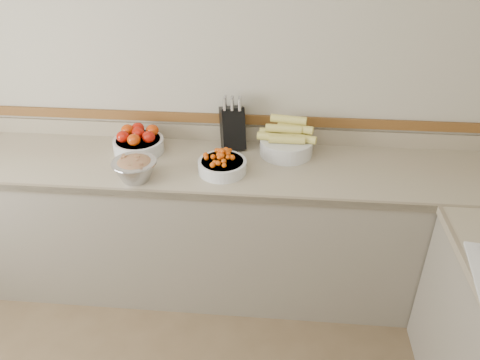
# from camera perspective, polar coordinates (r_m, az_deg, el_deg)

# --- Properties ---
(back_wall) EXTENTS (4.00, 0.00, 4.00)m
(back_wall) POSITION_cam_1_polar(r_m,az_deg,el_deg) (2.87, -5.94, 12.25)
(back_wall) COLOR #B2AA93
(back_wall) RESTS_ON ground_plane
(counter_back) EXTENTS (4.00, 0.65, 1.08)m
(counter_back) POSITION_cam_1_polar(r_m,az_deg,el_deg) (2.99, -6.16, -5.37)
(counter_back) COLOR gray
(counter_back) RESTS_ON ground_plane
(knife_block) EXTENTS (0.18, 0.20, 0.34)m
(knife_block) POSITION_cam_1_polar(r_m,az_deg,el_deg) (2.85, -0.92, 6.48)
(knife_block) COLOR black
(knife_block) RESTS_ON counter_back
(tomato_bowl) EXTENTS (0.30, 0.30, 0.15)m
(tomato_bowl) POSITION_cam_1_polar(r_m,az_deg,el_deg) (2.89, -12.29, 4.59)
(tomato_bowl) COLOR silver
(tomato_bowl) RESTS_ON counter_back
(cherry_tomato_bowl) EXTENTS (0.27, 0.27, 0.14)m
(cherry_tomato_bowl) POSITION_cam_1_polar(r_m,az_deg,el_deg) (2.62, -2.18, 1.91)
(cherry_tomato_bowl) COLOR silver
(cherry_tomato_bowl) RESTS_ON counter_back
(corn_bowl) EXTENTS (0.35, 0.32, 0.23)m
(corn_bowl) POSITION_cam_1_polar(r_m,az_deg,el_deg) (2.81, 5.69, 4.62)
(corn_bowl) COLOR silver
(corn_bowl) RESTS_ON counter_back
(rhubarb_bowl) EXTENTS (0.25, 0.25, 0.14)m
(rhubarb_bowl) POSITION_cam_1_polar(r_m,az_deg,el_deg) (2.60, -12.70, 1.44)
(rhubarb_bowl) COLOR #B2B2BA
(rhubarb_bowl) RESTS_ON counter_back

